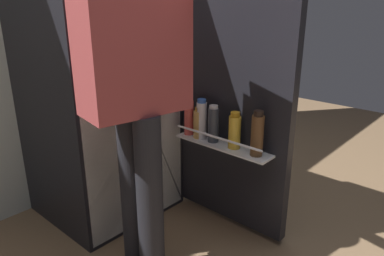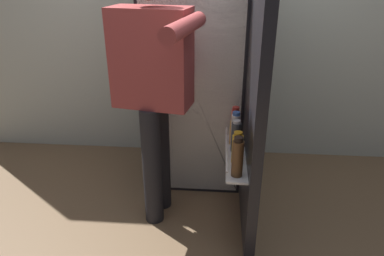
# 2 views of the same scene
# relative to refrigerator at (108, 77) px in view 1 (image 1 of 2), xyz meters

# --- Properties ---
(ground_plane) EXTENTS (6.55, 6.55, 0.00)m
(ground_plane) POSITION_rel_refrigerator_xyz_m (-0.03, -0.52, -0.82)
(ground_plane) COLOR brown
(kitchen_wall) EXTENTS (4.40, 0.10, 2.44)m
(kitchen_wall) POSITION_rel_refrigerator_xyz_m (-0.03, 0.43, 0.40)
(kitchen_wall) COLOR beige
(kitchen_wall) RESTS_ON ground_plane
(refrigerator) EXTENTS (0.76, 1.34, 1.65)m
(refrigerator) POSITION_rel_refrigerator_xyz_m (0.00, 0.00, 0.00)
(refrigerator) COLOR black
(refrigerator) RESTS_ON ground_plane
(person) EXTENTS (0.54, 0.79, 1.57)m
(person) POSITION_rel_refrigerator_xyz_m (-0.23, -0.52, 0.12)
(person) COLOR black
(person) RESTS_ON ground_plane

